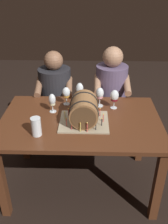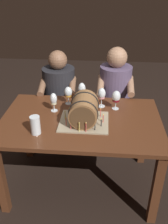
{
  "view_description": "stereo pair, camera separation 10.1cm",
  "coord_description": "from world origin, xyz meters",
  "px_view_note": "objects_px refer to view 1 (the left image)",
  "views": [
    {
      "loc": [
        0.08,
        -1.85,
        1.88
      ],
      "look_at": [
        0.03,
        -0.05,
        0.86
      ],
      "focal_mm": 39.62,
      "sensor_mm": 36.0,
      "label": 1
    },
    {
      "loc": [
        0.18,
        -1.84,
        1.88
      ],
      "look_at": [
        0.03,
        -0.05,
        0.86
      ],
      "focal_mm": 39.62,
      "sensor_mm": 36.0,
      "label": 2
    }
  ],
  "objects_px": {
    "wine_glass_white": "(52,100)",
    "wine_glass_red": "(114,96)",
    "person_seated_right": "(110,102)",
    "beer_pint": "(36,127)",
    "barrel_cake": "(84,110)",
    "wine_glass_amber": "(66,93)",
    "dining_table": "(81,130)",
    "person_seated_left": "(56,103)",
    "wine_glass_rose": "(100,94)",
    "wine_glass_empty": "(80,89)"
  },
  "relations": [
    {
      "from": "wine_glass_empty",
      "to": "wine_glass_rose",
      "type": "distance_m",
      "value": 0.2
    },
    {
      "from": "person_seated_left",
      "to": "wine_glass_rose",
      "type": "bearing_deg",
      "value": -42.51
    },
    {
      "from": "wine_glass_amber",
      "to": "person_seated_right",
      "type": "xyz_separation_m",
      "value": [
        0.46,
        0.42,
        -0.31
      ]
    },
    {
      "from": "beer_pint",
      "to": "person_seated_right",
      "type": "xyz_separation_m",
      "value": [
        0.65,
        0.94,
        -0.26
      ]
    },
    {
      "from": "barrel_cake",
      "to": "wine_glass_red",
      "type": "distance_m",
      "value": 0.38
    },
    {
      "from": "barrel_cake",
      "to": "wine_glass_red",
      "type": "relative_size",
      "value": 2.26
    },
    {
      "from": "wine_glass_red",
      "to": "person_seated_left",
      "type": "relative_size",
      "value": 0.16
    },
    {
      "from": "wine_glass_rose",
      "to": "person_seated_left",
      "type": "height_order",
      "value": "person_seated_left"
    },
    {
      "from": "wine_glass_white",
      "to": "person_seated_right",
      "type": "relative_size",
      "value": 0.15
    },
    {
      "from": "person_seated_left",
      "to": "dining_table",
      "type": "bearing_deg",
      "value": -65.76
    },
    {
      "from": "wine_glass_white",
      "to": "wine_glass_red",
      "type": "bearing_deg",
      "value": 8.83
    },
    {
      "from": "wine_glass_white",
      "to": "wine_glass_red",
      "type": "distance_m",
      "value": 0.57
    },
    {
      "from": "wine_glass_rose",
      "to": "barrel_cake",
      "type": "bearing_deg",
      "value": -115.05
    },
    {
      "from": "wine_glass_white",
      "to": "person_seated_right",
      "type": "height_order",
      "value": "person_seated_right"
    },
    {
      "from": "wine_glass_amber",
      "to": "person_seated_left",
      "type": "bearing_deg",
      "value": 111.88
    },
    {
      "from": "barrel_cake",
      "to": "wine_glass_empty",
      "type": "bearing_deg",
      "value": 98.04
    },
    {
      "from": "barrel_cake",
      "to": "wine_glass_white",
      "type": "height_order",
      "value": "barrel_cake"
    },
    {
      "from": "dining_table",
      "to": "barrel_cake",
      "type": "height_order",
      "value": "barrel_cake"
    },
    {
      "from": "wine_glass_amber",
      "to": "person_seated_right",
      "type": "height_order",
      "value": "person_seated_right"
    },
    {
      "from": "barrel_cake",
      "to": "wine_glass_empty",
      "type": "height_order",
      "value": "barrel_cake"
    },
    {
      "from": "dining_table",
      "to": "barrel_cake",
      "type": "relative_size",
      "value": 3.38
    },
    {
      "from": "wine_glass_rose",
      "to": "wine_glass_red",
      "type": "bearing_deg",
      "value": -15.07
    },
    {
      "from": "barrel_cake",
      "to": "wine_glass_white",
      "type": "xyz_separation_m",
      "value": [
        -0.29,
        0.18,
        -0.0
      ]
    },
    {
      "from": "barrel_cake",
      "to": "wine_glass_amber",
      "type": "distance_m",
      "value": 0.38
    },
    {
      "from": "wine_glass_empty",
      "to": "person_seated_left",
      "type": "xyz_separation_m",
      "value": [
        -0.3,
        0.38,
        -0.35
      ]
    },
    {
      "from": "dining_table",
      "to": "person_seated_right",
      "type": "height_order",
      "value": "person_seated_right"
    },
    {
      "from": "wine_glass_rose",
      "to": "beer_pint",
      "type": "bearing_deg",
      "value": -135.49
    },
    {
      "from": "dining_table",
      "to": "wine_glass_empty",
      "type": "xyz_separation_m",
      "value": [
        -0.02,
        0.32,
        0.25
      ]
    },
    {
      "from": "wine_glass_empty",
      "to": "dining_table",
      "type": "bearing_deg",
      "value": -86.52
    },
    {
      "from": "person_seated_left",
      "to": "person_seated_right",
      "type": "height_order",
      "value": "person_seated_right"
    },
    {
      "from": "dining_table",
      "to": "wine_glass_amber",
      "type": "bearing_deg",
      "value": 117.56
    },
    {
      "from": "wine_glass_empty",
      "to": "barrel_cake",
      "type": "bearing_deg",
      "value": -81.96
    },
    {
      "from": "wine_glass_white",
      "to": "dining_table",
      "type": "bearing_deg",
      "value": -26.32
    },
    {
      "from": "wine_glass_amber",
      "to": "wine_glass_red",
      "type": "distance_m",
      "value": 0.46
    },
    {
      "from": "wine_glass_white",
      "to": "wine_glass_rose",
      "type": "relative_size",
      "value": 0.94
    },
    {
      "from": "person_seated_left",
      "to": "beer_pint",
      "type": "bearing_deg",
      "value": -91.17
    },
    {
      "from": "dining_table",
      "to": "beer_pint",
      "type": "bearing_deg",
      "value": -143.65
    },
    {
      "from": "wine_glass_empty",
      "to": "person_seated_right",
      "type": "xyz_separation_m",
      "value": [
        0.33,
        0.38,
        -0.33
      ]
    },
    {
      "from": "wine_glass_white",
      "to": "wine_glass_rose",
      "type": "distance_m",
      "value": 0.45
    },
    {
      "from": "barrel_cake",
      "to": "person_seated_left",
      "type": "xyz_separation_m",
      "value": [
        -0.35,
        0.75,
        -0.32
      ]
    },
    {
      "from": "dining_table",
      "to": "wine_glass_empty",
      "type": "distance_m",
      "value": 0.41
    },
    {
      "from": "wine_glass_empty",
      "to": "person_seated_left",
      "type": "bearing_deg",
      "value": 127.93
    },
    {
      "from": "wine_glass_white",
      "to": "barrel_cake",
      "type": "bearing_deg",
      "value": -31.07
    },
    {
      "from": "wine_glass_empty",
      "to": "person_seated_left",
      "type": "distance_m",
      "value": 0.6
    },
    {
      "from": "wine_glass_amber",
      "to": "wine_glass_rose",
      "type": "distance_m",
      "value": 0.32
    },
    {
      "from": "dining_table",
      "to": "wine_glass_white",
      "type": "height_order",
      "value": "wine_glass_white"
    },
    {
      "from": "wine_glass_empty",
      "to": "person_seated_right",
      "type": "bearing_deg",
      "value": 48.59
    },
    {
      "from": "wine_glass_red",
      "to": "beer_pint",
      "type": "bearing_deg",
      "value": -144.19
    },
    {
      "from": "beer_pint",
      "to": "person_seated_left",
      "type": "xyz_separation_m",
      "value": [
        0.02,
        0.94,
        -0.28
      ]
    },
    {
      "from": "dining_table",
      "to": "person_seated_right",
      "type": "distance_m",
      "value": 0.77
    }
  ]
}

